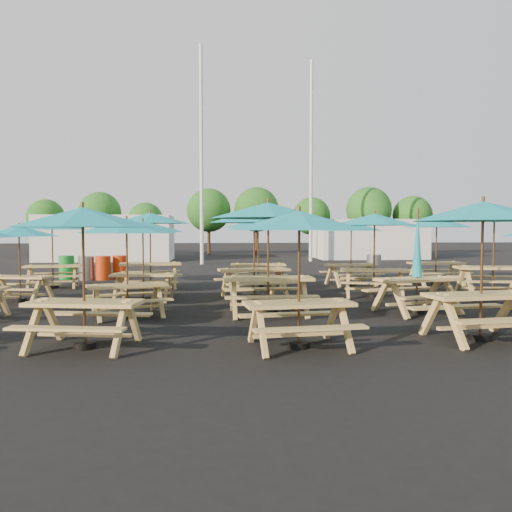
{
  "coord_description": "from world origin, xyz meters",
  "views": [
    {
      "loc": [
        -1.24,
        -13.79,
        1.9
      ],
      "look_at": [
        0.0,
        1.5,
        1.1
      ],
      "focal_mm": 35.0,
      "sensor_mm": 36.0,
      "label": 1
    }
  ],
  "objects": [
    {
      "name": "tree_2",
      "position": [
        -6.39,
        23.65,
        2.62
      ],
      "size": [
        2.59,
        2.59,
        3.93
      ],
      "color": "#382314",
      "rests_on": "ground"
    },
    {
      "name": "picnic_unit_14",
      "position": [
        3.23,
        -0.05,
        2.09
      ],
      "size": [
        2.95,
        2.95,
        2.39
      ],
      "rotation": [
        0.0,
        0.0,
        -0.24
      ],
      "color": "#AD894D",
      "rests_on": "ground"
    },
    {
      "name": "picnic_unit_4",
      "position": [
        -3.35,
        -5.66,
        2.0
      ],
      "size": [
        2.69,
        2.69,
        2.29
      ],
      "rotation": [
        0.0,
        0.0,
        -0.17
      ],
      "color": "#AD894D",
      "rests_on": "ground"
    },
    {
      "name": "picnic_unit_10",
      "position": [
        -0.17,
        0.02,
        2.16
      ],
      "size": [
        3.03,
        3.03,
        2.47
      ],
      "rotation": [
        0.0,
        0.0,
        0.23
      ],
      "color": "#AD894D",
      "rests_on": "ground"
    },
    {
      "name": "tree_0",
      "position": [
        -14.07,
        25.25,
        2.83
      ],
      "size": [
        2.8,
        2.8,
        4.24
      ],
      "color": "#382314",
      "rests_on": "ground"
    },
    {
      "name": "tree_1",
      "position": [
        -9.74,
        23.9,
        3.15
      ],
      "size": [
        3.11,
        3.11,
        4.72
      ],
      "color": "#382314",
      "rests_on": "ground"
    },
    {
      "name": "tree_7",
      "position": [
        13.63,
        22.92,
        2.99
      ],
      "size": [
        2.95,
        2.95,
        4.48
      ],
      "color": "#382314",
      "rests_on": "ground"
    },
    {
      "name": "picnic_unit_7",
      "position": [
        -3.35,
        2.57,
        2.18
      ],
      "size": [
        2.83,
        2.83,
        2.48
      ],
      "rotation": [
        0.0,
        0.0,
        0.12
      ],
      "color": "#AD894D",
      "rests_on": "ground"
    },
    {
      "name": "event_tent_1",
      "position": [
        9.0,
        19.0,
        1.3
      ],
      "size": [
        7.0,
        4.0,
        2.6
      ],
      "primitive_type": "cube",
      "color": "silver",
      "rests_on": "ground"
    },
    {
      "name": "tree_3",
      "position": [
        -1.75,
        24.72,
        3.41
      ],
      "size": [
        3.36,
        3.36,
        5.09
      ],
      "color": "#382314",
      "rests_on": "ground"
    },
    {
      "name": "picnic_unit_3",
      "position": [
        -6.54,
        2.91,
        1.97
      ],
      "size": [
        2.66,
        2.66,
        2.25
      ],
      "rotation": [
        0.0,
        0.0,
        0.17
      ],
      "color": "#AD894D",
      "rests_on": "ground"
    },
    {
      "name": "picnic_unit_11",
      "position": [
        0.18,
        2.77,
        2.02
      ],
      "size": [
        2.38,
        2.38,
        2.31
      ],
      "rotation": [
        0.0,
        0.0,
        -0.01
      ],
      "color": "#AD894D",
      "rests_on": "ground"
    },
    {
      "name": "picnic_unit_15",
      "position": [
        3.38,
        2.93,
        1.93
      ],
      "size": [
        2.61,
        2.61,
        2.21
      ],
      "rotation": [
        0.0,
        0.0,
        0.18
      ],
      "color": "#AD894D",
      "rests_on": "ground"
    },
    {
      "name": "waste_bin_0",
      "position": [
        -6.99,
        5.94,
        0.46
      ],
      "size": [
        0.57,
        0.57,
        0.91
      ],
      "primitive_type": "cylinder",
      "color": "#188527",
      "rests_on": "ground"
    },
    {
      "name": "event_tent_0",
      "position": [
        -8.0,
        18.0,
        1.4
      ],
      "size": [
        8.0,
        4.0,
        2.8
      ],
      "primitive_type": "cube",
      "color": "silver",
      "rests_on": "ground"
    },
    {
      "name": "picnic_unit_19",
      "position": [
        6.38,
        2.89,
        2.06
      ],
      "size": [
        2.55,
        2.55,
        2.35
      ],
      "rotation": [
        0.0,
        0.0,
        0.06
      ],
      "color": "#AD894D",
      "rests_on": "ground"
    },
    {
      "name": "waste_bin_2",
      "position": [
        -5.52,
        5.54,
        0.46
      ],
      "size": [
        0.57,
        0.57,
        0.91
      ],
      "primitive_type": "cylinder",
      "color": "red",
      "rests_on": "ground"
    },
    {
      "name": "tree_5",
      "position": [
        6.22,
        24.67,
        2.97
      ],
      "size": [
        2.94,
        2.94,
        4.45
      ],
      "color": "#382314",
      "rests_on": "ground"
    },
    {
      "name": "picnic_unit_5",
      "position": [
        -3.17,
        -2.77,
        1.89
      ],
      "size": [
        2.81,
        2.81,
        2.15
      ],
      "rotation": [
        0.0,
        0.0,
        0.34
      ],
      "color": "#AD894D",
      "rests_on": "ground"
    },
    {
      "name": "ground",
      "position": [
        0.0,
        0.0,
        0.0
      ],
      "size": [
        120.0,
        120.0,
        0.0
      ],
      "primitive_type": "plane",
      "color": "black",
      "rests_on": "ground"
    },
    {
      "name": "picnic_unit_18",
      "position": [
        6.64,
        -0.24,
        2.26
      ],
      "size": [
        2.94,
        2.94,
        2.57
      ],
      "rotation": [
        0.0,
        0.0,
        -0.13
      ],
      "color": "#AD894D",
      "rests_on": "ground"
    },
    {
      "name": "picnic_unit_2",
      "position": [
        -6.42,
        -0.16,
        1.79
      ],
      "size": [
        2.46,
        2.46,
        2.04
      ],
      "rotation": [
        0.0,
        0.0,
        -0.2
      ],
      "color": "#AD894D",
      "rests_on": "ground"
    },
    {
      "name": "picnic_unit_8",
      "position": [
        0.09,
        -5.9,
        1.96
      ],
      "size": [
        2.54,
        2.54,
        2.23
      ],
      "rotation": [
        0.0,
        0.0,
        0.12
      ],
      "color": "#AD894D",
      "rests_on": "ground"
    },
    {
      "name": "picnic_unit_13",
      "position": [
        3.35,
        -2.77,
        0.99
      ],
      "size": [
        2.27,
        2.11,
        2.41
      ],
      "rotation": [
        0.0,
        0.0,
        0.28
      ],
      "color": "#AD894D",
      "rests_on": "ground"
    },
    {
      "name": "tree_6",
      "position": [
        10.23,
        22.9,
        3.43
      ],
      "size": [
        3.38,
        3.38,
        5.13
      ],
      "color": "#382314",
      "rests_on": "ground"
    },
    {
      "name": "picnic_unit_12",
      "position": [
        3.32,
        -5.6,
        2.12
      ],
      "size": [
        2.78,
        2.78,
        2.41
      ],
      "rotation": [
        0.0,
        0.0,
        0.14
      ],
      "color": "#AD894D",
      "rests_on": "ground"
    },
    {
      "name": "picnic_unit_9",
      "position": [
        -0.07,
        -2.74,
        2.22
      ],
      "size": [
        2.63,
        2.63,
        2.54
      ],
      "rotation": [
        0.0,
        0.0,
        0.01
      ],
      "color": "#AD894D",
      "rests_on": "ground"
    },
    {
      "name": "waste_bin_3",
      "position": [
        -4.95,
        5.88,
        0.46
      ],
      "size": [
        0.57,
        0.57,
        0.91
      ],
      "primitive_type": "cylinder",
      "color": "red",
      "rests_on": "ground"
    },
    {
      "name": "picnic_unit_6",
      "position": [
        -3.18,
        -0.25,
        1.9
      ],
      "size": [
        2.33,
        2.33,
        2.17
      ],
      "rotation": [
        0.0,
        0.0,
        -0.05
      ],
      "color": "#AD894D",
      "rests_on": "ground"
    },
    {
      "name": "mast_0",
      "position": [
        -2.0,
        14.0,
        6.0
      ],
      "size": [
        0.2,
        0.2,
        12.0
      ],
      "primitive_type": "cylinder",
      "color": "silver",
      "rests_on": "ground"
    },
    {
      "name": "waste_bin_1",
      "position": [
        -6.14,
        5.53,
        0.46
      ],
      "size": [
        0.57,
        0.57,
        0.91
      ],
      "primitive_type": "cylinder",
      "color": "gray",
      "rests_on": "ground"
    },
    {
      "name": "waste_bin_4",
      "position": [
        5.1,
        5.73,
        0.46
      ],
      "size": [
        0.57,
        0.57,
        0.91
      ],
      "primitive_type": "cylinder",
      "color": "gray",
      "rests_on": "ground"
    },
    {
      "name": "mast_1",
      "position": [
        4.5,
        16.0,
        6.0
      ],
      "size": [
        0.2,
        0.2,
        12.0
      ],
      "primitive_type": "cylinder",
      "color": "silver",
      "rests_on": "ground"
    },
    {
      "name": "tree_4",
      "position": [
        1.9,
        24.26,
        3.46
      ],
      "size": [
        3.41,
        3.41,
        5.17
      ],
      "color": "#382314",
      "rests_on": "ground"
    }
  ]
}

